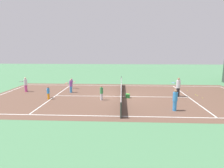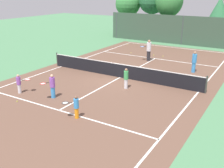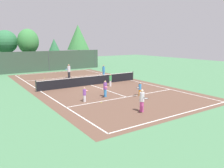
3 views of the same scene
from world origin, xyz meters
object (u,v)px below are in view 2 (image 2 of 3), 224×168
at_px(player_4, 126,78).
at_px(ball_crate, 130,74).
at_px(tennis_ball_2, 17,101).
at_px(tennis_ball_5, 149,55).
at_px(player_6, 19,83).
at_px(tennis_ball_3, 154,55).
at_px(player_3, 52,86).
at_px(player_5, 76,107).
at_px(player_2, 194,62).
at_px(tennis_ball_1, 131,53).
at_px(tennis_ball_4, 163,56).
at_px(tennis_ball_0, 128,44).
at_px(player_0, 149,50).

xyz_separation_m(player_4, ball_crate, (-0.97, 2.36, -0.49)).
distance_m(tennis_ball_2, tennis_ball_5, 14.30).
relative_size(player_6, tennis_ball_3, 17.80).
distance_m(player_3, tennis_ball_5, 12.74).
relative_size(player_5, player_6, 0.98).
height_order(player_5, tennis_ball_5, player_5).
height_order(player_2, player_6, player_2).
height_order(player_3, tennis_ball_1, player_3).
height_order(player_6, tennis_ball_3, player_6).
relative_size(player_2, tennis_ball_3, 24.23).
bearing_deg(player_3, player_5, -25.83).
bearing_deg(player_2, tennis_ball_4, 136.49).
bearing_deg(tennis_ball_2, tennis_ball_0, 98.02).
relative_size(player_5, tennis_ball_0, 17.52).
height_order(player_0, player_2, player_0).
height_order(player_6, tennis_ball_5, player_6).
distance_m(player_3, tennis_ball_2, 2.10).
distance_m(tennis_ball_3, tennis_ball_5, 0.44).
height_order(player_6, ball_crate, player_6).
distance_m(player_0, player_2, 4.58).
bearing_deg(player_3, tennis_ball_5, 88.01).
relative_size(player_4, player_6, 1.12).
height_order(player_0, tennis_ball_0, player_0).
distance_m(player_0, tennis_ball_3, 2.21).
bearing_deg(player_3, tennis_ball_4, 82.20).
bearing_deg(player_0, tennis_ball_1, 145.46).
bearing_deg(ball_crate, tennis_ball_0, 118.86).
bearing_deg(player_2, tennis_ball_5, 145.86).
bearing_deg(ball_crate, player_0, 98.11).
relative_size(player_0, player_4, 1.39).
bearing_deg(tennis_ball_5, player_3, -91.99).
bearing_deg(tennis_ball_1, tennis_ball_0, 122.58).
distance_m(player_5, ball_crate, 7.30).
bearing_deg(tennis_ball_1, player_0, -34.54).
bearing_deg(tennis_ball_5, player_0, -69.06).
bearing_deg(tennis_ball_3, player_3, -93.95).
bearing_deg(tennis_ball_2, tennis_ball_3, 81.28).
xyz_separation_m(player_5, tennis_ball_0, (-6.55, 17.55, -0.57)).
xyz_separation_m(player_4, tennis_ball_5, (-2.42, 9.17, -0.64)).
distance_m(player_6, tennis_ball_3, 13.53).
bearing_deg(tennis_ball_5, tennis_ball_3, -1.74).
distance_m(player_4, player_6, 6.46).
bearing_deg(ball_crate, player_2, 42.54).
bearing_deg(player_5, tennis_ball_4, 94.00).
height_order(player_3, tennis_ball_5, player_3).
xyz_separation_m(player_0, tennis_ball_3, (-0.33, 1.98, -0.91)).
bearing_deg(player_6, player_3, 11.70).
relative_size(player_3, tennis_ball_2, 21.40).
distance_m(player_0, ball_crate, 4.92).
distance_m(player_3, tennis_ball_3, 12.75).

